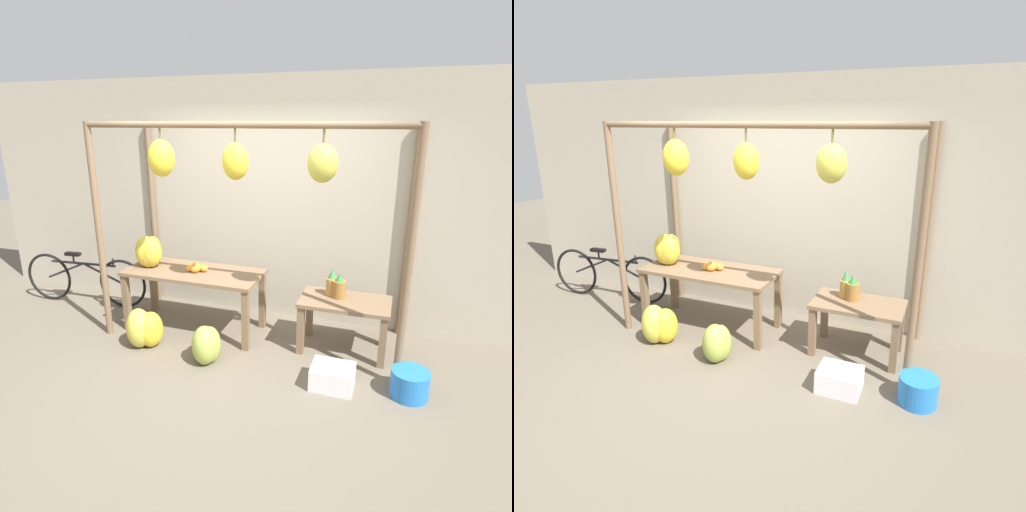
{
  "view_description": "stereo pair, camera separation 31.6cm",
  "coord_description": "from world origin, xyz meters",
  "views": [
    {
      "loc": [
        1.44,
        -3.16,
        2.31
      ],
      "look_at": [
        0.06,
        0.88,
        0.96
      ],
      "focal_mm": 30.0,
      "sensor_mm": 36.0,
      "label": 1
    },
    {
      "loc": [
        1.73,
        -3.05,
        2.31
      ],
      "look_at": [
        0.06,
        0.88,
        0.96
      ],
      "focal_mm": 30.0,
      "sensor_mm": 36.0,
      "label": 2
    }
  ],
  "objects": [
    {
      "name": "ground_plane",
      "position": [
        0.0,
        0.0,
        0.0
      ],
      "size": [
        20.0,
        20.0,
        0.0
      ],
      "primitive_type": "plane",
      "color": "#665B4C"
    },
    {
      "name": "shop_wall_back",
      "position": [
        0.0,
        1.6,
        1.4
      ],
      "size": [
        8.0,
        0.08,
        2.8
      ],
      "color": "#B2A893",
      "rests_on": "ground_plane"
    },
    {
      "name": "stall_awning",
      "position": [
        0.0,
        0.66,
        1.68
      ],
      "size": [
        3.18,
        1.21,
        2.31
      ],
      "color": "brown",
      "rests_on": "ground_plane"
    },
    {
      "name": "display_table_main",
      "position": [
        -0.68,
        0.88,
        0.6
      ],
      "size": [
        1.54,
        0.66,
        0.71
      ],
      "color": "brown",
      "rests_on": "ground_plane"
    },
    {
      "name": "display_table_side",
      "position": [
        1.0,
        0.94,
        0.45
      ],
      "size": [
        0.91,
        0.54,
        0.56
      ],
      "color": "brown",
      "rests_on": "ground_plane"
    },
    {
      "name": "banana_pile_on_table",
      "position": [
        -1.23,
        0.86,
        0.88
      ],
      "size": [
        0.37,
        0.39,
        0.36
      ],
      "color": "gold",
      "rests_on": "display_table_main"
    },
    {
      "name": "orange_pile",
      "position": [
        -0.64,
        0.87,
        0.75
      ],
      "size": [
        0.24,
        0.19,
        0.09
      ],
      "color": "orange",
      "rests_on": "display_table_main"
    },
    {
      "name": "pineapple_cluster",
      "position": [
        0.89,
        1.0,
        0.68
      ],
      "size": [
        0.21,
        0.17,
        0.3
      ],
      "color": "olive",
      "rests_on": "display_table_side"
    },
    {
      "name": "banana_pile_ground_left",
      "position": [
        -1.01,
        0.33,
        0.2
      ],
      "size": [
        0.46,
        0.47,
        0.43
      ],
      "color": "yellow",
      "rests_on": "ground_plane"
    },
    {
      "name": "banana_pile_ground_right",
      "position": [
        -0.26,
        0.26,
        0.18
      ],
      "size": [
        0.37,
        0.45,
        0.4
      ],
      "color": "#9EB247",
      "rests_on": "ground_plane"
    },
    {
      "name": "fruit_crate_white",
      "position": [
        1.01,
        0.23,
        0.1
      ],
      "size": [
        0.38,
        0.31,
        0.21
      ],
      "color": "silver",
      "rests_on": "ground_plane"
    },
    {
      "name": "blue_bucket",
      "position": [
        1.67,
        0.31,
        0.12
      ],
      "size": [
        0.33,
        0.33,
        0.25
      ],
      "color": "blue",
      "rests_on": "ground_plane"
    },
    {
      "name": "parked_bicycle",
      "position": [
        -2.36,
        1.05,
        0.34
      ],
      "size": [
        1.72,
        0.2,
        0.69
      ],
      "color": "black",
      "rests_on": "ground_plane"
    }
  ]
}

